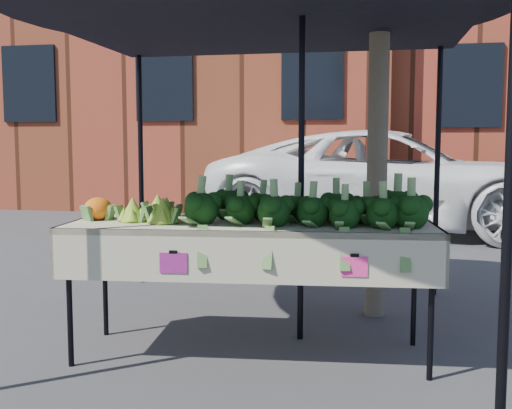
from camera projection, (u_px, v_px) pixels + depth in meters
name	position (u px, v px, depth m)	size (l,w,h in m)	color
ground	(275.00, 357.00, 4.01)	(90.00, 90.00, 0.00)	#363639
table	(251.00, 289.00, 4.01)	(2.46, 0.99, 0.90)	#BFB593
canopy	(255.00, 150.00, 4.40)	(3.16, 3.16, 2.74)	black
broccoli_heap	(305.00, 202.00, 3.91)	(1.55, 0.58, 0.28)	black
romanesco_cluster	(156.00, 204.00, 4.11)	(0.44, 0.58, 0.21)	#8BB839
cauliflower_pair	(98.00, 206.00, 4.10)	(0.21, 0.21, 0.19)	orange
vehicle	(396.00, 47.00, 9.68)	(2.75, 1.66, 5.96)	white
street_tree	(380.00, 21.00, 4.78)	(2.43, 2.43, 4.79)	#1E4C14
building_left	(160.00, 30.00, 16.22)	(12.00, 8.00, 9.00)	brown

